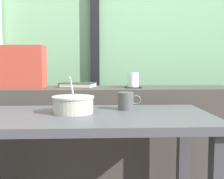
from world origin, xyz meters
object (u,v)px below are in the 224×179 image
object	(u,v)px
breakfast_table	(88,144)
coaster_square	(133,87)
soup_bowl	(73,105)
throw_pillow	(18,67)
juice_glass	(133,80)
ceramic_mug	(126,101)
closed_book	(78,85)

from	to	relation	value
breakfast_table	coaster_square	bearing A→B (deg)	62.80
breakfast_table	soup_bowl	bearing A→B (deg)	153.86
throw_pillow	juice_glass	bearing A→B (deg)	-2.32
soup_bowl	ceramic_mug	bearing A→B (deg)	19.47
throw_pillow	breakfast_table	bearing A→B (deg)	-51.01
coaster_square	juice_glass	distance (m)	0.04
throw_pillow	ceramic_mug	distance (m)	0.77
ceramic_mug	closed_book	bearing A→B (deg)	120.35
coaster_square	juice_glass	size ratio (longest dim) A/B	1.12
closed_book	throw_pillow	distance (m)	0.38
closed_book	breakfast_table	bearing A→B (deg)	-82.01
breakfast_table	coaster_square	size ratio (longest dim) A/B	11.13
soup_bowl	ceramic_mug	world-z (taller)	soup_bowl
breakfast_table	juice_glass	size ratio (longest dim) A/B	12.46
coaster_square	ceramic_mug	world-z (taller)	ceramic_mug
juice_glass	throw_pillow	bearing A→B (deg)	177.68
closed_book	soup_bowl	size ratio (longest dim) A/B	1.26
soup_bowl	ceramic_mug	xyz separation A→B (m)	(0.25, 0.09, 0.00)
closed_book	ceramic_mug	bearing A→B (deg)	-59.65
closed_book	coaster_square	bearing A→B (deg)	-9.67
ceramic_mug	soup_bowl	bearing A→B (deg)	-160.53
soup_bowl	ceramic_mug	distance (m)	0.27
soup_bowl	ceramic_mug	size ratio (longest dim) A/B	1.69
juice_glass	closed_book	bearing A→B (deg)	170.33
coaster_square	closed_book	distance (m)	0.35
juice_glass	breakfast_table	bearing A→B (deg)	-117.20
soup_bowl	throw_pillow	bearing A→B (deg)	126.21
coaster_square	throw_pillow	world-z (taller)	throw_pillow
soup_bowl	breakfast_table	bearing A→B (deg)	-26.14
throw_pillow	ceramic_mug	size ratio (longest dim) A/B	2.83
juice_glass	ceramic_mug	size ratio (longest dim) A/B	0.79
closed_book	ceramic_mug	xyz separation A→B (m)	(0.27, -0.45, -0.04)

